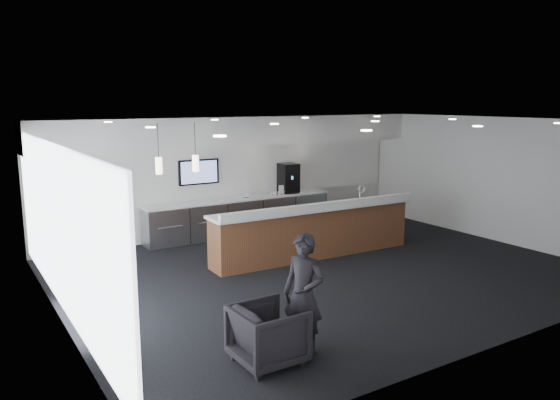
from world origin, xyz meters
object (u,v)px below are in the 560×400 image
service_counter (314,231)px  armchair (268,334)px  lounge_guest (304,294)px  coffee_machine (288,178)px

service_counter → armchair: 5.05m
armchair → lounge_guest: bearing=-88.5°
armchair → service_counter: bearing=-42.8°
service_counter → coffee_machine: (1.06, 2.66, 0.76)m
armchair → lounge_guest: 0.72m
coffee_machine → service_counter: bearing=-106.9°
armchair → lounge_guest: (0.57, 0.02, 0.43)m
armchair → lounge_guest: size_ratio=0.52×
service_counter → coffee_machine: size_ratio=6.18×
service_counter → coffee_machine: bearing=69.7°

